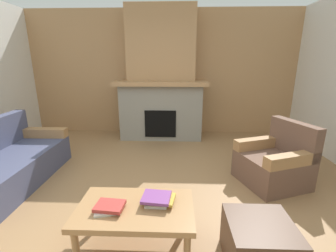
{
  "coord_description": "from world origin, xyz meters",
  "views": [
    {
      "loc": [
        0.33,
        -2.33,
        1.64
      ],
      "look_at": [
        0.2,
        1.09,
        0.66
      ],
      "focal_mm": 24.69,
      "sensor_mm": 36.0,
      "label": 1
    }
  ],
  "objects_px": {
    "coffee_table": "(135,212)",
    "couch": "(5,164)",
    "fireplace": "(161,83)",
    "ottoman": "(259,244)",
    "armchair": "(275,163)"
  },
  "relations": [
    {
      "from": "coffee_table",
      "to": "couch",
      "type": "bearing_deg",
      "value": 151.43
    },
    {
      "from": "fireplace",
      "to": "ottoman",
      "type": "xyz_separation_m",
      "value": [
        1.01,
        -3.39,
        -0.96
      ]
    },
    {
      "from": "couch",
      "to": "armchair",
      "type": "bearing_deg",
      "value": 2.71
    },
    {
      "from": "couch",
      "to": "ottoman",
      "type": "relative_size",
      "value": 3.47
    },
    {
      "from": "couch",
      "to": "coffee_table",
      "type": "xyz_separation_m",
      "value": [
        1.96,
        -1.07,
        0.09
      ]
    },
    {
      "from": "ottoman",
      "to": "couch",
      "type": "bearing_deg",
      "value": 158.05
    },
    {
      "from": "coffee_table",
      "to": "ottoman",
      "type": "height_order",
      "value": "coffee_table"
    },
    {
      "from": "fireplace",
      "to": "coffee_table",
      "type": "xyz_separation_m",
      "value": [
        -0.02,
        -3.25,
        -0.79
      ]
    },
    {
      "from": "armchair",
      "to": "ottoman",
      "type": "bearing_deg",
      "value": -116.06
    },
    {
      "from": "coffee_table",
      "to": "ottoman",
      "type": "relative_size",
      "value": 1.92
    },
    {
      "from": "fireplace",
      "to": "couch",
      "type": "xyz_separation_m",
      "value": [
        -1.97,
        -2.18,
        -0.88
      ]
    },
    {
      "from": "ottoman",
      "to": "fireplace",
      "type": "bearing_deg",
      "value": 106.58
    },
    {
      "from": "couch",
      "to": "armchair",
      "type": "relative_size",
      "value": 1.85
    },
    {
      "from": "fireplace",
      "to": "couch",
      "type": "height_order",
      "value": "fireplace"
    },
    {
      "from": "fireplace",
      "to": "armchair",
      "type": "bearing_deg",
      "value": -50.12
    }
  ]
}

